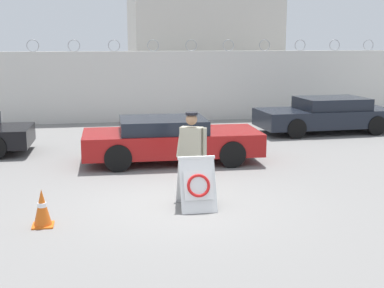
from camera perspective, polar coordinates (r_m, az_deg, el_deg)
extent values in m
plane|color=gray|center=(10.83, -1.64, -6.28)|extent=(90.00, 90.00, 0.00)
cube|color=silver|center=(21.50, -6.15, 6.10)|extent=(36.00, 0.30, 2.79)
torus|color=gray|center=(21.49, -16.62, 10.02)|extent=(0.47, 0.03, 0.47)
torus|color=gray|center=(21.39, -12.48, 10.21)|extent=(0.47, 0.03, 0.47)
torus|color=gray|center=(21.39, -8.32, 10.35)|extent=(0.47, 0.03, 0.47)
torus|color=gray|center=(21.50, -4.17, 10.44)|extent=(0.47, 0.03, 0.47)
torus|color=gray|center=(21.71, -0.08, 10.48)|extent=(0.47, 0.03, 0.47)
torus|color=gray|center=(22.03, 3.91, 10.46)|extent=(0.47, 0.03, 0.47)
torus|color=gray|center=(22.45, 7.76, 10.40)|extent=(0.47, 0.03, 0.47)
torus|color=gray|center=(22.97, 11.45, 10.29)|extent=(0.47, 0.03, 0.47)
torus|color=gray|center=(23.57, 14.97, 10.15)|extent=(0.47, 0.03, 0.47)
torus|color=gray|center=(24.26, 18.29, 9.99)|extent=(0.47, 0.03, 0.47)
cube|color=beige|center=(27.00, 0.83, 11.35)|extent=(6.75, 6.09, 6.75)
cube|color=white|center=(10.21, 0.65, -4.49)|extent=(0.69, 0.43, 0.99)
cube|color=white|center=(10.59, 0.26, -3.92)|extent=(0.69, 0.43, 0.99)
cube|color=white|center=(10.28, 0.45, -1.46)|extent=(0.73, 0.06, 0.05)
cube|color=white|center=(10.17, 0.69, -4.44)|extent=(0.56, 0.23, 0.53)
torus|color=red|center=(10.16, 0.71, -4.46)|extent=(0.45, 0.22, 0.44)
cylinder|color=#514C42|center=(10.90, 0.41, -3.83)|extent=(0.15, 0.15, 0.85)
cylinder|color=#514C42|center=(10.95, -0.50, -3.76)|extent=(0.15, 0.15, 0.85)
cube|color=gray|center=(10.75, -0.05, 0.09)|extent=(0.50, 0.40, 0.66)
sphere|color=#936B4C|center=(10.67, -0.05, 2.64)|extent=(0.23, 0.23, 0.23)
cylinder|color=gray|center=(10.68, 1.35, 0.08)|extent=(0.09, 0.09, 0.62)
cylinder|color=gray|center=(10.93, -1.26, 0.20)|extent=(0.24, 0.35, 0.60)
cylinder|color=black|center=(10.66, -0.05, 3.26)|extent=(0.24, 0.24, 0.05)
cube|color=orange|center=(9.87, -15.60, -8.34)|extent=(0.37, 0.37, 0.03)
cone|color=orange|center=(9.77, -15.70, -6.48)|extent=(0.31, 0.31, 0.64)
cylinder|color=white|center=(9.76, -15.71, -6.30)|extent=(0.16, 0.16, 0.09)
cylinder|color=black|center=(17.18, -19.27, 0.76)|extent=(0.69, 0.22, 0.68)
cylinder|color=black|center=(15.46, 2.77, 0.30)|extent=(0.69, 0.21, 0.69)
cylinder|color=black|center=(13.73, 4.31, -1.09)|extent=(0.69, 0.21, 0.69)
cylinder|color=black|center=(15.15, -8.04, -0.02)|extent=(0.69, 0.21, 0.69)
cylinder|color=black|center=(13.37, -7.89, -1.49)|extent=(0.69, 0.21, 0.69)
cube|color=maroon|center=(14.32, -2.18, 0.21)|extent=(4.72, 2.03, 0.59)
cube|color=black|center=(14.21, -3.13, 2.06)|extent=(2.28, 1.78, 0.36)
cylinder|color=black|center=(18.04, 11.06, 1.62)|extent=(0.67, 0.23, 0.67)
cylinder|color=black|center=(19.71, 8.93, 2.47)|extent=(0.67, 0.23, 0.67)
cylinder|color=black|center=(19.42, 19.05, 1.87)|extent=(0.67, 0.23, 0.67)
cylinder|color=black|center=(20.97, 16.44, 2.66)|extent=(0.67, 0.23, 0.67)
cube|color=black|center=(19.46, 13.98, 2.76)|extent=(4.84, 2.16, 0.60)
cube|color=black|center=(19.50, 14.67, 4.24)|extent=(2.36, 1.85, 0.40)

